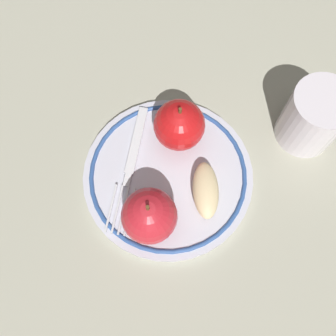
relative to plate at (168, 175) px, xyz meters
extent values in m
plane|color=#A9A792|center=(0.01, 0.01, -0.01)|extent=(2.00, 2.00, 0.00)
cylinder|color=silver|center=(0.00, 0.00, 0.00)|extent=(0.22, 0.22, 0.01)
torus|color=#2F5293|center=(0.00, 0.00, 0.00)|extent=(0.21, 0.21, 0.01)
sphere|color=red|center=(0.00, -0.05, 0.04)|extent=(0.07, 0.07, 0.07)
cylinder|color=brown|center=(0.00, -0.05, 0.08)|extent=(0.00, 0.00, 0.01)
sphere|color=red|center=(0.00, 0.07, 0.04)|extent=(0.07, 0.07, 0.07)
cylinder|color=brown|center=(0.00, 0.07, 0.08)|extent=(0.00, 0.00, 0.01)
ellipsoid|color=beige|center=(-0.05, 0.01, 0.02)|extent=(0.06, 0.08, 0.02)
cube|color=silver|center=(0.06, -0.03, 0.01)|extent=(0.03, 0.10, 0.00)
cube|color=silver|center=(0.05, 0.03, 0.01)|extent=(0.01, 0.02, 0.00)
cube|color=silver|center=(0.05, 0.07, 0.01)|extent=(0.01, 0.06, 0.00)
cube|color=silver|center=(0.04, 0.07, 0.01)|extent=(0.01, 0.06, 0.00)
cube|color=silver|center=(0.04, 0.06, 0.01)|extent=(0.01, 0.06, 0.00)
cube|color=silver|center=(0.03, 0.06, 0.01)|extent=(0.01, 0.06, 0.00)
cylinder|color=silver|center=(-0.16, -0.12, 0.04)|extent=(0.08, 0.08, 0.09)
camera|label=1|loc=(-0.05, 0.15, 0.46)|focal=40.00mm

